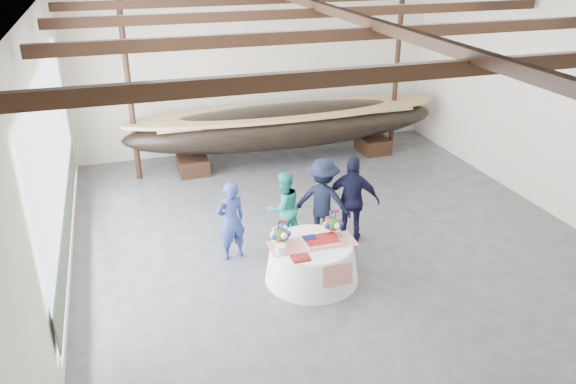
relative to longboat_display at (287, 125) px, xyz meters
name	(u,v)px	position (x,y,z in m)	size (l,w,h in m)	color
floor	(339,246)	(-0.40, -4.67, -1.01)	(10.00, 12.00, 0.01)	#3D3D42
wall_back	(258,69)	(-0.40, 1.33, 1.24)	(10.00, 0.02, 4.50)	silver
wall_left	(47,170)	(-5.40, -4.67, 1.24)	(0.02, 12.00, 4.50)	silver
wall_right	(569,114)	(4.60, -4.67, 1.24)	(0.02, 12.00, 4.50)	silver
ceiling	(349,8)	(-0.40, -4.67, 3.49)	(10.00, 12.00, 0.01)	white
pavilion_structure	(330,32)	(-0.40, -3.87, 2.99)	(9.80, 11.76, 4.50)	black
open_bay	(59,171)	(-5.35, -3.67, 0.81)	(0.03, 7.00, 3.20)	silver
longboat_display	(287,125)	(0.00, 0.00, 0.00)	(8.48, 1.70, 1.59)	black
banquet_table	(312,261)	(-1.29, -5.58, -0.66)	(1.66, 1.66, 0.71)	white
tabletop_items	(307,234)	(-1.35, -5.47, -0.15)	(1.55, 0.95, 0.40)	red
guest_woman_blue	(231,221)	(-2.47, -4.43, -0.24)	(0.57, 0.37, 1.55)	navy
guest_woman_teal	(284,208)	(-1.36, -4.14, -0.27)	(0.72, 0.56, 1.48)	teal
guest_man_left	(323,201)	(-0.62, -4.31, -0.15)	(1.12, 0.64, 1.73)	black
guest_man_right	(353,200)	(-0.07, -4.52, -0.12)	(1.05, 0.44, 1.79)	black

